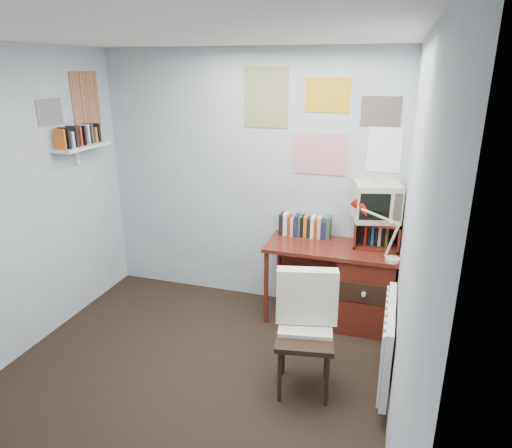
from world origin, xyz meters
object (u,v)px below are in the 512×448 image
(desk, at_px, (359,284))
(radiator, at_px, (388,343))
(desk_chair, at_px, (305,338))
(wall_shelf, at_px, (82,146))
(desk_lamp, at_px, (395,237))
(crt_tv, at_px, (377,200))
(tv_riser, at_px, (378,233))

(desk, height_order, radiator, desk)
(desk_chair, height_order, wall_shelf, wall_shelf)
(desk_chair, height_order, desk_lamp, desk_lamp)
(crt_tv, bearing_deg, desk_lamp, -74.75)
(radiator, xyz_separation_m, wall_shelf, (-2.86, 0.55, 1.20))
(desk_lamp, height_order, tv_riser, desk_lamp)
(desk_chair, height_order, tv_riser, tv_riser)
(desk_lamp, relative_size, tv_riser, 1.11)
(desk, bearing_deg, desk_chair, -105.25)
(radiator, relative_size, wall_shelf, 1.29)
(desk_lamp, bearing_deg, wall_shelf, 169.55)
(wall_shelf, bearing_deg, desk_chair, -17.14)
(crt_tv, height_order, radiator, crt_tv)
(crt_tv, bearing_deg, tv_riser, -42.45)
(crt_tv, bearing_deg, desk, -135.82)
(desk_chair, distance_m, desk_lamp, 1.17)
(radiator, height_order, wall_shelf, wall_shelf)
(desk, xyz_separation_m, radiator, (0.29, -0.93, 0.01))
(tv_riser, bearing_deg, radiator, -80.72)
(desk_chair, height_order, crt_tv, crt_tv)
(desk_chair, xyz_separation_m, radiator, (0.58, 0.15, -0.02))
(desk_lamp, xyz_separation_m, radiator, (0.02, -0.72, -0.56))
(desk, height_order, crt_tv, crt_tv)
(desk_lamp, distance_m, wall_shelf, 2.92)
(desk_lamp, distance_m, tv_riser, 0.37)
(tv_riser, bearing_deg, crt_tv, 151.12)
(desk_chair, xyz_separation_m, tv_riser, (0.41, 1.19, 0.44))
(desk, xyz_separation_m, desk_lamp, (0.27, -0.21, 0.58))
(crt_tv, relative_size, wall_shelf, 0.63)
(desk_lamp, bearing_deg, crt_tv, 104.91)
(desk_chair, relative_size, radiator, 1.11)
(tv_riser, bearing_deg, desk_lamp, -64.79)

